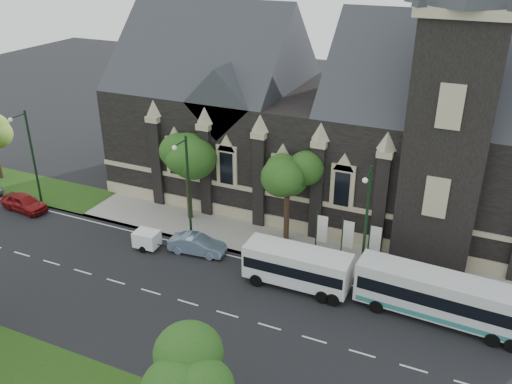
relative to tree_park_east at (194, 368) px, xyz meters
The scene contains 17 objects.
ground 12.10m from the tree_park_east, 123.52° to the left, with size 160.00×160.00×0.00m, color black.
sidewalk 20.33m from the tree_park_east, 108.16° to the left, with size 80.00×5.00×0.15m, color gray.
museum 28.35m from the tree_park_east, 92.16° to the left, with size 40.00×17.70×29.90m.
tree_park_east is the anchor object (origin of this frame).
tree_walk_right 20.29m from the tree_park_east, 98.42° to the left, with size 4.08×4.08×7.80m.
tree_walk_left 23.36m from the tree_park_east, 120.87° to the left, with size 3.91×3.91×7.64m.
street_lamp_near 16.86m from the tree_park_east, 76.89° to the left, with size 0.36×1.88×9.00m.
street_lamp_mid 19.32m from the tree_park_east, 121.79° to the left, with size 0.36×1.88×9.00m.
street_lamp_far 30.90m from the tree_park_east, 147.90° to the left, with size 0.36×1.88×9.00m.
banner_flag_left 18.46m from the tree_park_east, 89.65° to the left, with size 0.90×0.10×4.00m.
banner_flag_center 18.58m from the tree_park_east, 83.43° to the left, with size 0.90×0.10×4.00m.
banner_flag_right 18.91m from the tree_park_east, 77.35° to the left, with size 0.90×0.10×4.00m.
tour_coach 17.61m from the tree_park_east, 56.62° to the left, with size 11.06×3.01×3.20m.
shuttle_bus 14.53m from the tree_park_east, 90.63° to the left, with size 7.49×2.69×2.88m.
box_trailer 19.41m from the tree_park_east, 132.04° to the left, with size 2.78×1.63×1.47m.
sedan 17.94m from the tree_park_east, 120.09° to the left, with size 1.56×4.49×1.48m, color #7991AF.
car_far_red 30.84m from the tree_park_east, 150.47° to the left, with size 1.85×4.60×1.57m, color maroon.
Camera 1 is at (16.51, -25.31, 22.46)m, focal length 37.98 mm.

